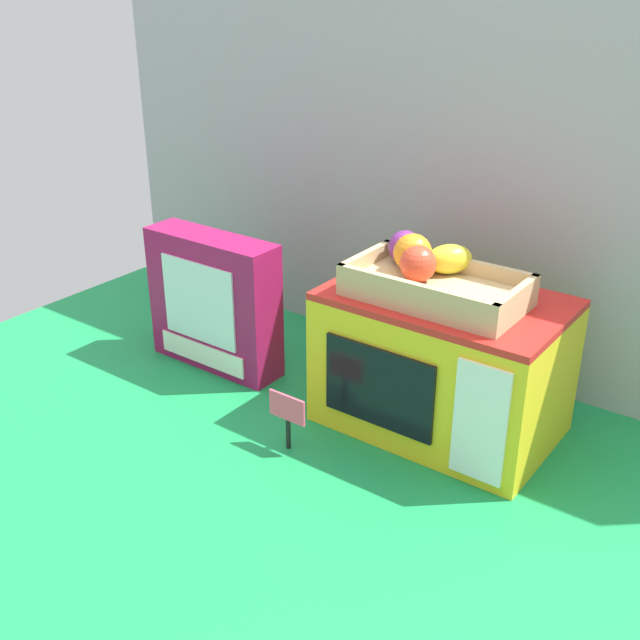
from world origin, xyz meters
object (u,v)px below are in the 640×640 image
toy_microwave (442,363)px  cookie_set_box (214,302)px  price_sign (287,413)px  food_groups_crate (430,277)px

toy_microwave → cookie_set_box: 0.46m
price_sign → food_groups_crate: bearing=55.4°
food_groups_crate → cookie_set_box: (-0.43, -0.05, -0.14)m
food_groups_crate → cookie_set_box: size_ratio=1.00×
food_groups_crate → toy_microwave: bearing=25.2°
cookie_set_box → toy_microwave: bearing=7.5°
food_groups_crate → price_sign: food_groups_crate is taller
toy_microwave → food_groups_crate: size_ratio=1.38×
cookie_set_box → price_sign: bearing=-26.6°
toy_microwave → food_groups_crate: food_groups_crate is taller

